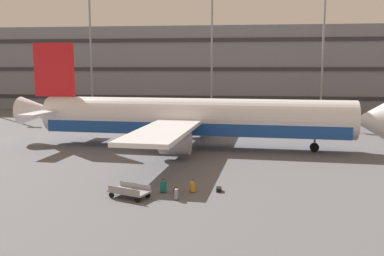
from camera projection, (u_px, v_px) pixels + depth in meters
name	position (u px, v px, depth m)	size (l,w,h in m)	color
ground_plane	(181.00, 147.00, 44.85)	(600.00, 600.00, 0.00)	#5B5B60
terminal_structure	(210.00, 69.00, 89.66)	(149.50, 19.98, 16.32)	slate
airliner	(190.00, 118.00, 44.16)	(39.07, 31.52, 11.08)	silver
light_mast_left	(91.00, 44.00, 76.33)	(1.80, 0.50, 21.94)	gray
light_mast_center_left	(212.00, 33.00, 73.72)	(1.80, 0.50, 25.45)	gray
light_mast_center_right	(324.00, 36.00, 71.78)	(1.80, 0.50, 24.09)	gray
suitcase_navy	(163.00, 187.00, 28.30)	(0.42, 0.24, 0.92)	#147266
suitcase_purple	(219.00, 189.00, 28.65)	(0.40, 0.65, 0.27)	black
suitcase_silver	(176.00, 194.00, 26.81)	(0.23, 0.39, 0.78)	gray
suitcase_red	(192.00, 187.00, 28.51)	(0.38, 0.50, 0.89)	orange
backpack_orange	(175.00, 191.00, 27.98)	(0.40, 0.42, 0.54)	#592619
baggage_cart	(129.00, 191.00, 27.19)	(3.31, 2.18, 0.82)	gray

